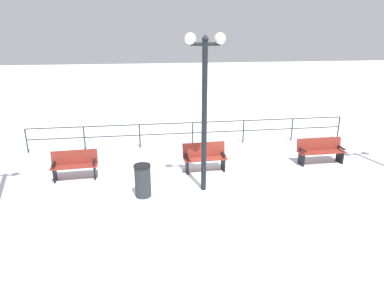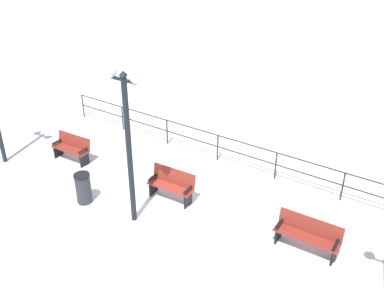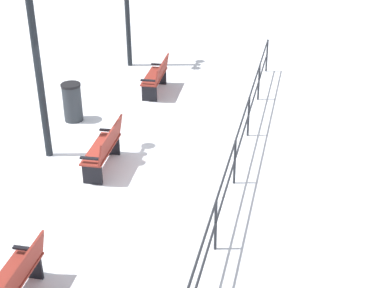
{
  "view_description": "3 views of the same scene",
  "coord_description": "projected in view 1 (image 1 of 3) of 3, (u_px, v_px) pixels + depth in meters",
  "views": [
    {
      "loc": [
        10.27,
        -1.98,
        4.47
      ],
      "look_at": [
        -0.95,
        -0.3,
        0.67
      ],
      "focal_mm": 31.67,
      "sensor_mm": 36.0,
      "label": 1
    },
    {
      "loc": [
        8.76,
        6.54,
        7.88
      ],
      "look_at": [
        -2.2,
        -0.68,
        0.68
      ],
      "focal_mm": 41.66,
      "sensor_mm": 36.0,
      "label": 2
    },
    {
      "loc": [
        -4.01,
        9.7,
        6.06
      ],
      "look_at": [
        -1.91,
        -0.02,
        0.78
      ],
      "focal_mm": 53.7,
      "sensor_mm": 36.0,
      "label": 3
    }
  ],
  "objects": [
    {
      "name": "bench_third",
      "position": [
        320.0,
        150.0,
        11.93
      ],
      "size": [
        0.53,
        1.68,
        0.88
      ],
      "rotation": [
        0.0,
        0.0,
        0.02
      ],
      "color": "maroon",
      "rests_on": "ground"
    },
    {
      "name": "trash_bin",
      "position": [
        143.0,
        181.0,
        9.5
      ],
      "size": [
        0.47,
        0.47,
        0.95
      ],
      "color": "#2D3338",
      "rests_on": "ground"
    },
    {
      "name": "bench_second",
      "position": [
        205.0,
        157.0,
        11.25
      ],
      "size": [
        0.56,
        1.46,
        0.94
      ],
      "rotation": [
        0.0,
        0.0,
        0.04
      ],
      "color": "maroon",
      "rests_on": "ground"
    },
    {
      "name": "bench_nearest",
      "position": [
        75.0,
        165.0,
        10.64
      ],
      "size": [
        0.57,
        1.43,
        0.9
      ],
      "rotation": [
        0.0,
        0.0,
        0.05
      ],
      "color": "maroon",
      "rests_on": "ground"
    },
    {
      "name": "waterfront_railing",
      "position": [
        193.0,
        130.0,
        13.72
      ],
      "size": [
        0.05,
        12.86,
        0.98
      ],
      "color": "#26282D",
      "rests_on": "ground"
    },
    {
      "name": "ground_plane",
      "position": [
        205.0,
        171.0,
        11.33
      ],
      "size": [
        80.0,
        80.0,
        0.0
      ],
      "primitive_type": "plane",
      "color": "white",
      "rests_on": "ground"
    },
    {
      "name": "lamppost_middle",
      "position": [
        205.0,
        87.0,
        9.09
      ],
      "size": [
        0.31,
        1.08,
        4.43
      ],
      "color": "black",
      "rests_on": "ground"
    }
  ]
}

